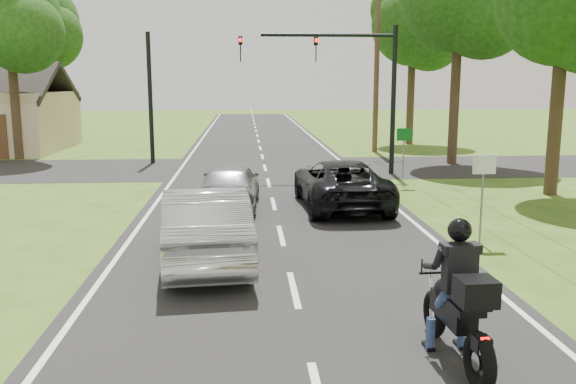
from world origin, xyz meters
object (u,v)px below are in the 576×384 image
object	(u,v)px
silver_suv	(230,184)
traffic_signal	(349,73)
silver_sedan	(206,225)
utility_pole_far	(377,56)
motorcycle_rider	(459,307)
sign_white	(483,177)
dark_suv	(341,183)
sign_green	(404,143)

from	to	relation	value
silver_suv	traffic_signal	bearing A→B (deg)	-122.45
silver_suv	silver_sedan	bearing A→B (deg)	89.34
silver_sedan	utility_pole_far	xyz separation A→B (m)	(7.92, 20.13, 4.27)
motorcycle_rider	sign_white	world-z (taller)	sign_white
silver_suv	sign_white	size ratio (longest dim) A/B	1.98
traffic_signal	silver_suv	bearing A→B (deg)	-125.73
dark_suv	sign_white	xyz separation A→B (m)	(2.67, -4.42, 0.86)
utility_pole_far	sign_green	world-z (taller)	utility_pole_far
sign_green	silver_sedan	bearing A→B (deg)	-126.01
motorcycle_rider	traffic_signal	xyz separation A→B (m)	(1.33, 17.07, 3.33)
dark_suv	silver_sedan	bearing A→B (deg)	53.92
motorcycle_rider	sign_green	bearing A→B (deg)	75.87
motorcycle_rider	dark_suv	xyz separation A→B (m)	(0.02, 10.48, -0.06)
motorcycle_rider	silver_suv	distance (m)	11.09
silver_suv	sign_white	distance (m)	7.59
motorcycle_rider	utility_pole_far	bearing A→B (deg)	78.01
traffic_signal	sign_green	xyz separation A→B (m)	(1.56, -3.02, -2.54)
silver_sedan	silver_suv	size ratio (longest dim) A/B	1.16
traffic_signal	sign_white	bearing A→B (deg)	-82.95
dark_suv	utility_pole_far	distance (m)	15.79
dark_suv	sign_green	world-z (taller)	sign_green
silver_suv	traffic_signal	size ratio (longest dim) A/B	0.66
dark_suv	sign_white	distance (m)	5.23
dark_suv	silver_suv	distance (m)	3.37
motorcycle_rider	silver_sedan	world-z (taller)	motorcycle_rider
silver_suv	sign_white	bearing A→B (deg)	146.45
silver_suv	sign_white	xyz separation A→B (m)	(6.04, -4.52, 0.87)
utility_pole_far	motorcycle_rider	bearing A→B (deg)	-99.50
silver_sedan	sign_white	distance (m)	6.57
traffic_signal	utility_pole_far	bearing A→B (deg)	70.32
traffic_signal	sign_green	world-z (taller)	traffic_signal
utility_pole_far	sign_white	world-z (taller)	utility_pole_far
motorcycle_rider	silver_suv	size ratio (longest dim) A/B	0.56
motorcycle_rider	sign_white	bearing A→B (deg)	63.52
silver_sedan	utility_pole_far	world-z (taller)	utility_pole_far
motorcycle_rider	dark_suv	bearing A→B (deg)	87.38
sign_white	dark_suv	bearing A→B (deg)	121.16
silver_suv	motorcycle_rider	bearing A→B (deg)	110.80
traffic_signal	sign_green	distance (m)	4.24
utility_pole_far	traffic_signal	bearing A→B (deg)	-109.68
traffic_signal	dark_suv	bearing A→B (deg)	-101.23
silver_sedan	sign_green	world-z (taller)	sign_green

